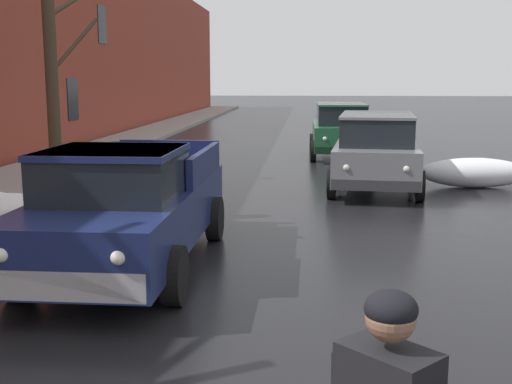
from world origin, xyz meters
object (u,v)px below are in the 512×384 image
(suv_grey_parked_kerbside_close, at_px, (376,149))
(suv_green_parked_kerbside_mid, at_px, (340,128))
(pickup_truck_darkblue_approaching_near_lane, at_px, (128,207))
(bare_tree_mid_block, at_px, (51,55))

(suv_grey_parked_kerbside_close, bearing_deg, suv_green_parked_kerbside_mid, 94.59)
(pickup_truck_darkblue_approaching_near_lane, height_order, suv_green_parked_kerbside_mid, suv_green_parked_kerbside_mid)
(suv_grey_parked_kerbside_close, relative_size, suv_green_parked_kerbside_mid, 1.04)
(suv_grey_parked_kerbside_close, bearing_deg, pickup_truck_darkblue_approaching_near_lane, -120.80)
(bare_tree_mid_block, distance_m, suv_grey_parked_kerbside_close, 8.31)
(suv_green_parked_kerbside_mid, bearing_deg, suv_grey_parked_kerbside_close, -85.41)
(bare_tree_mid_block, height_order, suv_green_parked_kerbside_mid, bare_tree_mid_block)
(bare_tree_mid_block, relative_size, pickup_truck_darkblue_approaching_near_lane, 1.12)
(suv_green_parked_kerbside_mid, bearing_deg, pickup_truck_darkblue_approaching_near_lane, -104.91)
(pickup_truck_darkblue_approaching_near_lane, distance_m, suv_green_parked_kerbside_mid, 13.99)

